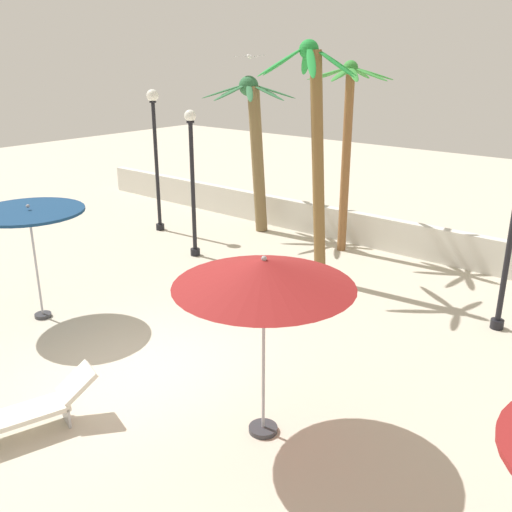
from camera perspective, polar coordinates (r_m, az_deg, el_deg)
name	(u,v)px	position (r m, az deg, el deg)	size (l,w,h in m)	color
ground_plane	(147,370)	(11.04, -10.89, -11.23)	(56.00, 56.00, 0.00)	beige
boundary_wall	(381,233)	(17.55, 12.51, 2.26)	(25.20, 0.30, 0.99)	silver
patio_umbrella_0	(29,216)	(12.97, -21.85, 3.76)	(2.31, 2.31, 2.62)	#333338
patio_umbrella_1	(264,274)	(8.04, 0.80, -1.81)	(2.65, 2.65, 2.93)	#333338
palm_tree_0	(347,132)	(16.59, 9.17, 12.17)	(2.39, 2.39, 5.45)	brown
palm_tree_1	(315,139)	(14.22, 5.99, 11.61)	(2.52, 2.10, 5.94)	brown
palm_tree_2	(254,135)	(18.62, -0.16, 12.03)	(2.99, 3.00, 4.98)	brown
lamp_post_0	(155,145)	(18.84, -10.08, 10.92)	(0.38, 0.38, 4.57)	black
lamp_post_1	(192,176)	(16.20, -6.42, 8.04)	(0.32, 0.32, 4.18)	black
lamp_post_2	(511,239)	(12.72, 24.22, 1.61)	(0.28, 0.28, 3.90)	black
lounge_chair_0	(37,407)	(9.79, -21.19, -13.98)	(1.08, 1.96, 0.84)	#B7B7BC
seagull_1	(250,56)	(18.65, -0.63, 19.43)	(0.98, 0.53, 0.14)	white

